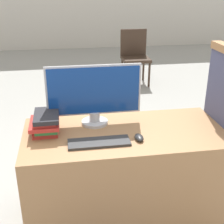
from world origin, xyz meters
TOP-DOWN VIEW (x-y plane):
  - desk at (0.00, 0.32)m, footprint 1.35×0.64m
  - carrel_divider at (0.70, 0.29)m, footprint 0.07×0.57m
  - monitor at (-0.18, 0.48)m, footprint 0.64×0.19m
  - keyboard at (-0.19, 0.19)m, footprint 0.38×0.13m
  - mouse at (0.07, 0.19)m, footprint 0.05×0.10m
  - book_stack at (-0.52, 0.39)m, footprint 0.19×0.25m
  - far_chair at (0.82, 3.56)m, footprint 0.44×0.44m

SIDE VIEW (x-z plane):
  - desk at x=0.00m, z-range 0.00..0.72m
  - far_chair at x=0.82m, z-range 0.06..0.94m
  - carrel_divider at x=0.70m, z-range 0.01..1.27m
  - keyboard at x=-0.19m, z-range 0.72..0.74m
  - mouse at x=0.07m, z-range 0.72..0.76m
  - book_stack at x=-0.52m, z-range 0.73..0.86m
  - monitor at x=-0.18m, z-range 0.74..1.16m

